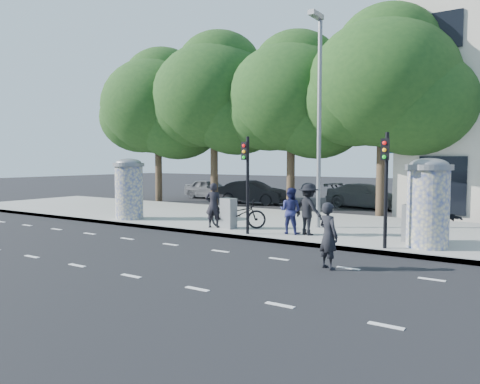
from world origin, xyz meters
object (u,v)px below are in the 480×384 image
Objects in this scene: ad_column_right at (428,201)px; ped_b at (213,205)px; street_lamp at (319,105)px; car_mid at (253,192)px; cabinet_left at (228,213)px; ped_f at (435,219)px; traffic_pole_near at (247,175)px; man_road at (328,236)px; car_left at (210,189)px; cabinet_right at (412,223)px; ped_c at (290,211)px; bicycle at (238,214)px; ad_column_left at (129,187)px; traffic_pole_far at (386,178)px; car_right at (366,196)px; ped_d at (308,209)px.

ad_column_right is 1.54× the size of ped_b.
street_lamp is 11.97m from car_mid.
ped_f is at bearing 12.88° from cabinet_left.
traffic_pole_near is at bearing 30.33° from ped_f.
ad_column_right is 2.32× the size of cabinet_left.
man_road reaches higher than car_left.
cabinet_right is 19.71m from car_left.
man_road is (2.79, -5.55, -3.95)m from street_lamp.
ped_f is 1.42× the size of cabinet_left.
car_left is at bearing 142.29° from street_lamp.
cabinet_left is 0.97× the size of cabinet_right.
traffic_pole_near is 1.99m from ped_c.
street_lamp is 3.85× the size of bicycle.
ad_column_left reaches higher than cabinet_left.
cabinet_left is 15.37m from car_left.
traffic_pole_far is at bearing -125.82° from bicycle.
ad_column_right reaches higher than cabinet_left.
ped_f reaches higher than cabinet_left.
traffic_pole_far is 0.72× the size of car_right.
ad_column_left is 1.63× the size of ped_c.
traffic_pole_near reaches higher than ped_b.
traffic_pole_near reaches higher than car_mid.
car_left is at bearing 131.66° from traffic_pole_near.
car_left is at bearing -46.64° from ped_c.
cabinet_right is (7.13, 0.99, -0.27)m from ped_b.
ped_d reaches higher than car_right.
traffic_pole_near is at bearing -158.71° from cabinet_right.
street_lamp is 4.92× the size of ped_c.
ad_column_right is at bearing 158.31° from ped_b.
ped_f is (5.95, 1.27, -1.27)m from traffic_pole_near.
ped_f reaches higher than man_road.
man_road is at bearing -23.36° from cabinet_left.
ad_column_right is 0.33× the size of street_lamp.
traffic_pole_near is 5.18m from man_road.
ad_column_right is 0.56× the size of car_right.
ped_b is 1.05× the size of ped_f.
ad_column_left is 0.78× the size of traffic_pole_near.
ped_f is (4.08, 0.25, -0.09)m from ped_d.
bicycle is 15.42m from car_left.
ad_column_left reaches higher than ped_d.
ped_b is at bearing -168.11° from cabinet_right.
traffic_pole_near is 2.97× the size of cabinet_left.
ped_f is 4.36m from man_road.
ad_column_left is 12.40m from ad_column_right.
ad_column_right is 1.57× the size of man_road.
bicycle is at bearing -5.86° from ped_c.
cabinet_right is at bearing -75.17° from man_road.
car_right is (-1.27, 9.54, -4.11)m from street_lamp.
ad_column_right is 20.63m from car_left.
car_right is at bearing -61.69° from ped_d.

